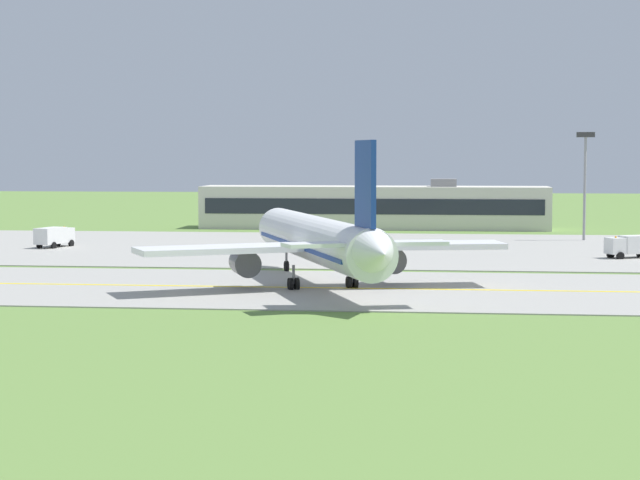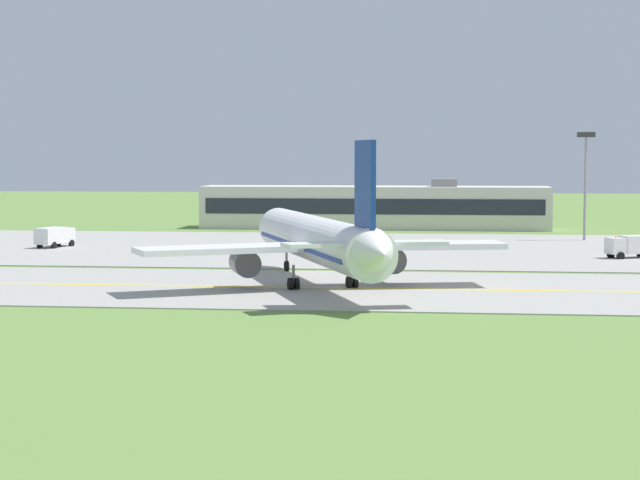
# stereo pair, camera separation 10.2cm
# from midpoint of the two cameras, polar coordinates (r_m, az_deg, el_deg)

# --- Properties ---
(ground_plane) EXTENTS (500.00, 500.00, 0.00)m
(ground_plane) POSITION_cam_midpoint_polar(r_m,az_deg,el_deg) (97.48, -3.95, -2.46)
(ground_plane) COLOR olive
(taxiway_strip) EXTENTS (240.00, 28.00, 0.10)m
(taxiway_strip) POSITION_cam_midpoint_polar(r_m,az_deg,el_deg) (97.47, -3.95, -2.43)
(taxiway_strip) COLOR #9E9B93
(taxiway_strip) RESTS_ON ground
(apron_pad) EXTENTS (140.00, 52.00, 0.10)m
(apron_pad) POSITION_cam_midpoint_polar(r_m,az_deg,el_deg) (137.87, 3.32, -0.43)
(apron_pad) COLOR #9E9B93
(apron_pad) RESTS_ON ground
(taxiway_centreline) EXTENTS (220.00, 0.60, 0.01)m
(taxiway_centreline) POSITION_cam_midpoint_polar(r_m,az_deg,el_deg) (97.46, -3.95, -2.40)
(taxiway_centreline) COLOR yellow
(taxiway_centreline) RESTS_ON taxiway_strip
(airplane_lead) EXTENTS (31.53, 38.30, 12.70)m
(airplane_lead) POSITION_cam_midpoint_polar(r_m,az_deg,el_deg) (96.99, -0.03, -0.03)
(airplane_lead) COLOR white
(airplane_lead) RESTS_ON ground
(service_truck_baggage) EXTENTS (3.57, 6.33, 2.60)m
(service_truck_baggage) POSITION_cam_midpoint_polar(r_m,az_deg,el_deg) (142.76, -13.43, 0.21)
(service_truck_baggage) COLOR silver
(service_truck_baggage) RESTS_ON ground
(service_truck_fuel) EXTENTS (6.32, 4.24, 2.60)m
(service_truck_fuel) POSITION_cam_midpoint_polar(r_m,az_deg,el_deg) (129.21, 15.78, -0.26)
(service_truck_fuel) COLOR silver
(service_truck_fuel) RESTS_ON ground
(terminal_building) EXTENTS (54.66, 9.29, 7.89)m
(terminal_building) POSITION_cam_midpoint_polar(r_m,az_deg,el_deg) (175.94, 2.85, 1.69)
(terminal_building) COLOR beige
(terminal_building) RESTS_ON ground
(apron_light_mast) EXTENTS (2.40, 0.50, 14.70)m
(apron_light_mast) POSITION_cam_midpoint_polar(r_m,az_deg,el_deg) (154.23, 13.48, 3.41)
(apron_light_mast) COLOR gray
(apron_light_mast) RESTS_ON ground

